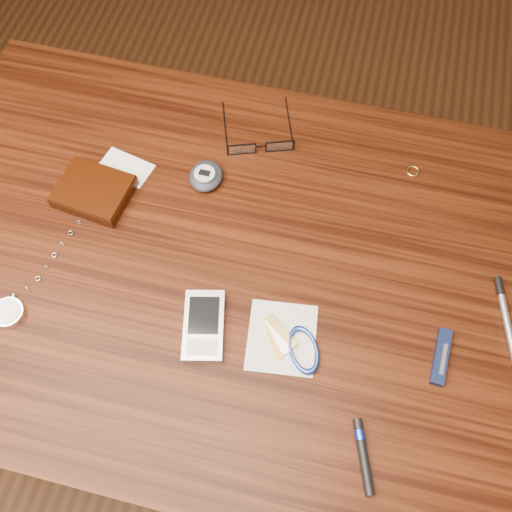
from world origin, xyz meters
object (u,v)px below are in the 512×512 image
object	(u,v)px
pedometer	(206,176)
notepad_keys	(293,344)
wallet_and_card	(95,191)
silver_pen	(505,313)
eyeglasses	(260,145)
desk	(223,287)
pda_phone	(204,326)
pocket_knife	(441,357)
pocket_watch	(12,307)

from	to	relation	value
pedometer	notepad_keys	bearing A→B (deg)	-50.88
wallet_and_card	silver_pen	world-z (taller)	wallet_and_card
eyeglasses	notepad_keys	xyz separation A→B (m)	(0.12, -0.32, -0.01)
desk	wallet_and_card	distance (m)	0.26
silver_pen	notepad_keys	bearing A→B (deg)	-157.76
eyeglasses	pedometer	distance (m)	0.11
pda_phone	pedometer	world-z (taller)	pedometer
eyeglasses	pocket_knife	xyz separation A→B (m)	(0.32, -0.29, -0.01)
pedometer	silver_pen	xyz separation A→B (m)	(0.48, -0.12, -0.01)
pocket_knife	silver_pen	bearing A→B (deg)	46.36
wallet_and_card	notepad_keys	bearing A→B (deg)	-25.40
wallet_and_card	silver_pen	xyz separation A→B (m)	(0.64, -0.05, -0.01)
pda_phone	pocket_knife	size ratio (longest dim) A/B	1.38
wallet_and_card	pedometer	distance (m)	0.18
desk	pedometer	size ratio (longest dim) A/B	16.28
pocket_watch	notepad_keys	xyz separation A→B (m)	(0.40, 0.04, -0.00)
desk	pocket_watch	distance (m)	0.32
pocket_watch	pocket_knife	distance (m)	0.61
desk	notepad_keys	xyz separation A→B (m)	(0.13, -0.10, 0.11)
pocket_watch	pedometer	world-z (taller)	pedometer
pocket_watch	pda_phone	xyz separation A→B (m)	(0.27, 0.04, 0.00)
desk	pda_phone	bearing A→B (deg)	-86.12
desk	pedometer	world-z (taller)	pedometer
wallet_and_card	silver_pen	distance (m)	0.64
desk	silver_pen	xyz separation A→B (m)	(0.42, 0.01, 0.11)
eyeglasses	silver_pen	size ratio (longest dim) A/B	1.12
wallet_and_card	eyeglasses	world-z (taller)	same
silver_pen	pocket_watch	bearing A→B (deg)	-167.00
desk	notepad_keys	distance (m)	0.20
pda_phone	notepad_keys	world-z (taller)	pda_phone
pocket_watch	pda_phone	bearing A→B (deg)	7.75
eyeglasses	pedometer	world-z (taller)	same
desk	pocket_knife	distance (m)	0.36
notepad_keys	pocket_knife	distance (m)	0.20
pda_phone	notepad_keys	distance (m)	0.13
pda_phone	wallet_and_card	bearing A→B (deg)	142.73
pedometer	pocket_knife	size ratio (longest dim) A/B	0.75
pedometer	eyeglasses	bearing A→B (deg)	48.91
desk	wallet_and_card	size ratio (longest dim) A/B	6.78
desk	eyeglasses	xyz separation A→B (m)	(0.01, 0.21, 0.11)
eyeglasses	pda_phone	distance (m)	0.32
wallet_and_card	pocket_watch	size ratio (longest dim) A/B	0.50
wallet_and_card	pda_phone	world-z (taller)	wallet_and_card
notepad_keys	pedometer	bearing A→B (deg)	129.12
eyeglasses	pocket_watch	xyz separation A→B (m)	(-0.28, -0.36, -0.01)
pocket_watch	silver_pen	xyz separation A→B (m)	(0.68, 0.16, -0.00)
pocket_knife	silver_pen	distance (m)	0.12
pocket_knife	pda_phone	bearing A→B (deg)	-174.01
wallet_and_card	pda_phone	bearing A→B (deg)	-37.27
eyeglasses	pda_phone	bearing A→B (deg)	-90.78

